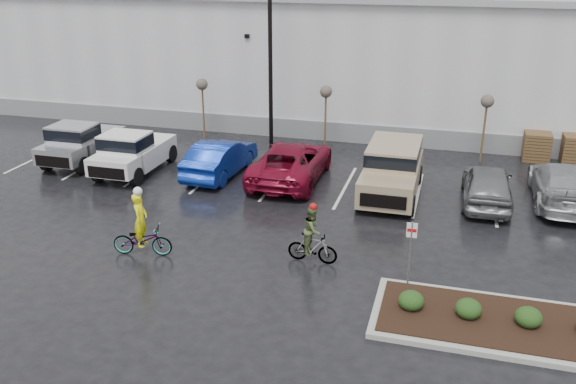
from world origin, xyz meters
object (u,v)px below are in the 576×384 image
(pallet_stack_b, at_px, (575,149))
(pickup_white, at_px, (137,149))
(lamppost, at_px, (270,34))
(sapling_east, at_px, (487,105))
(car_far_silver, at_px, (563,184))
(car_blue, at_px, (220,158))
(cyclist_hivis, at_px, (142,234))
(car_grey, at_px, (487,184))
(car_red, at_px, (291,162))
(sapling_mid, at_px, (326,95))
(pallet_stack_a, at_px, (537,146))
(cyclist_olive, at_px, (313,240))
(pickup_silver, at_px, (86,140))
(sapling_west, at_px, (202,88))
(fire_lane_sign, at_px, (410,248))
(suv_tan, at_px, (392,172))

(pallet_stack_b, height_order, pickup_white, pickup_white)
(lamppost, relative_size, pallet_stack_b, 6.83)
(sapling_east, relative_size, car_far_silver, 0.58)
(car_blue, height_order, cyclist_hivis, cyclist_hivis)
(pallet_stack_b, xyz_separation_m, cyclist_hivis, (-14.93, -13.81, 0.05))
(sapling_east, height_order, car_grey, sapling_east)
(sapling_east, bearing_deg, car_red, -149.32)
(sapling_mid, height_order, car_grey, sapling_mid)
(pallet_stack_a, xyz_separation_m, cyclist_hivis, (-13.23, -13.81, 0.05))
(car_grey, bearing_deg, cyclist_hivis, 34.24)
(sapling_mid, distance_m, car_blue, 6.44)
(pallet_stack_a, distance_m, cyclist_hivis, 19.12)
(cyclist_olive, bearing_deg, pickup_silver, 63.27)
(cyclist_hivis, bearing_deg, car_blue, -7.37)
(sapling_mid, bearing_deg, sapling_west, 180.00)
(sapling_east, relative_size, cyclist_olive, 1.58)
(pallet_stack_a, bearing_deg, sapling_west, -176.53)
(pallet_stack_b, bearing_deg, car_blue, -158.73)
(fire_lane_sign, xyz_separation_m, cyclist_olive, (-3.09, 0.98, -0.65))
(suv_tan, bearing_deg, car_grey, 3.79)
(pickup_silver, xyz_separation_m, car_blue, (6.85, -0.20, -0.19))
(car_blue, bearing_deg, cyclist_olive, 133.52)
(sapling_east, height_order, car_red, sapling_east)
(sapling_west, xyz_separation_m, sapling_mid, (6.50, 0.00, 0.00))
(sapling_mid, height_order, car_blue, sapling_mid)
(pallet_stack_a, bearing_deg, sapling_east, -158.20)
(car_blue, height_order, suv_tan, suv_tan)
(car_red, bearing_deg, pickup_silver, -0.11)
(pickup_silver, xyz_separation_m, car_red, (10.02, 0.05, -0.17))
(car_red, height_order, cyclist_olive, cyclist_olive)
(sapling_mid, distance_m, car_grey, 9.44)
(pallet_stack_b, xyz_separation_m, car_red, (-12.15, -5.72, 0.14))
(car_far_silver, xyz_separation_m, cyclist_hivis, (-13.70, -8.44, -0.06))
(pallet_stack_a, relative_size, car_far_silver, 0.25)
(fire_lane_sign, bearing_deg, sapling_west, 132.67)
(lamppost, bearing_deg, suv_tan, -34.73)
(sapling_mid, bearing_deg, pickup_white, -143.96)
(sapling_mid, relative_size, pickup_white, 0.62)
(pickup_white, relative_size, suv_tan, 1.02)
(sapling_east, xyz_separation_m, fire_lane_sign, (-2.20, -12.80, -1.32))
(sapling_east, bearing_deg, pallet_stack_a, 21.80)
(lamppost, height_order, cyclist_hivis, lamppost)
(lamppost, distance_m, car_red, 6.46)
(car_red, bearing_deg, suv_tan, 170.06)
(pickup_silver, distance_m, cyclist_olive, 14.51)
(lamppost, height_order, car_grey, lamppost)
(sapling_east, relative_size, suv_tan, 0.63)
(car_red, xyz_separation_m, cyclist_hivis, (-2.78, -8.09, -0.08))
(lamppost, distance_m, fire_lane_sign, 14.78)
(car_blue, height_order, car_far_silver, car_far_silver)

